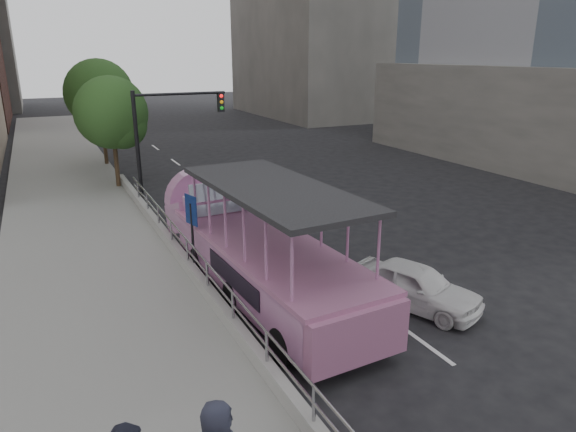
# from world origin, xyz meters

# --- Properties ---
(ground) EXTENTS (160.00, 160.00, 0.00)m
(ground) POSITION_xyz_m (0.00, 0.00, 0.00)
(ground) COLOR black
(sidewalk) EXTENTS (5.50, 80.00, 0.30)m
(sidewalk) POSITION_xyz_m (-5.75, 10.00, 0.15)
(sidewalk) COLOR gray
(sidewalk) RESTS_ON ground
(kerb_wall) EXTENTS (0.24, 30.00, 0.36)m
(kerb_wall) POSITION_xyz_m (-3.12, 2.00, 0.48)
(kerb_wall) COLOR #A9A9A4
(kerb_wall) RESTS_ON sidewalk
(guardrail) EXTENTS (0.07, 22.00, 0.71)m
(guardrail) POSITION_xyz_m (-3.12, 2.00, 1.14)
(guardrail) COLOR #A5A5A9
(guardrail) RESTS_ON kerb_wall
(duck_boat) EXTENTS (3.03, 10.48, 3.44)m
(duck_boat) POSITION_xyz_m (-1.53, 2.68, 1.28)
(duck_boat) COLOR black
(duck_boat) RESTS_ON ground
(car) EXTENTS (2.76, 3.94, 1.25)m
(car) POSITION_xyz_m (2.03, -0.43, 0.62)
(car) COLOR white
(car) RESTS_ON ground
(parking_sign) EXTENTS (0.19, 0.61, 2.77)m
(parking_sign) POSITION_xyz_m (-3.00, 3.75, 1.74)
(parking_sign) COLOR black
(parking_sign) RESTS_ON ground
(traffic_signal) EXTENTS (4.20, 0.32, 5.20)m
(traffic_signal) POSITION_xyz_m (-1.70, 12.50, 3.50)
(traffic_signal) COLOR black
(traffic_signal) RESTS_ON ground
(street_tree_near) EXTENTS (3.52, 3.52, 5.72)m
(street_tree_near) POSITION_xyz_m (-3.30, 15.93, 3.82)
(street_tree_near) COLOR #3C2B1B
(street_tree_near) RESTS_ON ground
(street_tree_far) EXTENTS (3.97, 3.97, 6.45)m
(street_tree_far) POSITION_xyz_m (-3.10, 21.93, 4.31)
(street_tree_far) COLOR #3C2B1B
(street_tree_far) RESTS_ON ground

